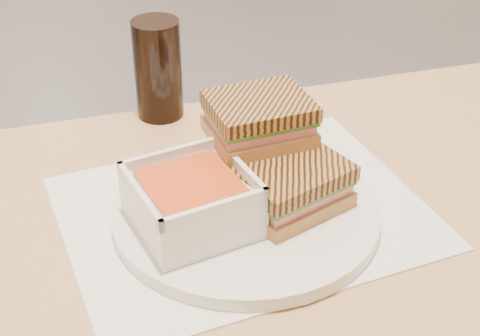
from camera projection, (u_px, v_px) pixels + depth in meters
name	position (u px, v px, depth m)	size (l,w,h in m)	color
main_table	(339.00, 322.00, 0.81)	(1.27, 0.83, 0.75)	tan
tray_liner	(244.00, 212.00, 0.80)	(0.39, 0.30, 0.00)	white
plate	(246.00, 212.00, 0.78)	(0.29, 0.29, 0.02)	white
soup_bowl	(192.00, 203.00, 0.74)	(0.12, 0.12, 0.06)	white
panini_lower	(289.00, 185.00, 0.77)	(0.13, 0.12, 0.05)	#BC8646
panini_upper	(259.00, 119.00, 0.79)	(0.11, 0.09, 0.05)	#BC8646
cola_glass	(158.00, 69.00, 0.95)	(0.06, 0.06, 0.13)	black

